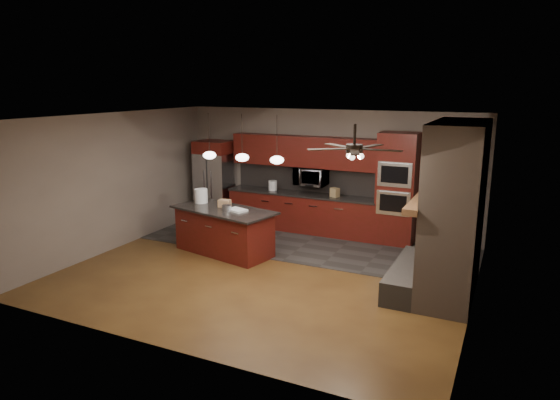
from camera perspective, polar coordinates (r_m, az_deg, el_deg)
The scene contains 22 objects.
ground at distance 9.22m, azimuth -1.39°, elevation -8.20°, with size 7.00×7.00×0.00m, color brown.
ceiling at distance 8.61m, azimuth -1.50°, elevation 9.45°, with size 7.00×6.00×0.02m, color white.
back_wall at distance 11.51m, azimuth 5.31°, elevation 3.29°, with size 7.00×0.02×2.80m, color slate.
right_wall at distance 7.91m, azimuth 21.82°, elevation -2.10°, with size 0.02×6.00×2.80m, color slate.
left_wall at distance 10.82m, azimuth -18.24°, elevation 2.06°, with size 0.02×6.00×2.80m, color slate.
slate_tile_patch at distance 10.76m, azimuth 2.94°, elevation -5.02°, with size 7.00×2.40×0.01m, color #312E2C.
fireplace_column at distance 8.36m, azimuth 18.81°, elevation -1.81°, with size 1.30×2.10×2.80m.
back_cabinetry at distance 11.55m, azimuth 2.61°, elevation 0.81°, with size 3.59×0.64×2.20m.
oven_tower at distance 10.80m, azimuth 13.22°, elevation 1.23°, with size 0.80×0.63×2.38m.
microwave at distance 11.40m, azimuth 3.57°, elevation 2.72°, with size 0.73×0.41×0.50m, color silver.
refrigerator at distance 12.47m, azimuth -7.41°, elevation 2.14°, with size 0.85×0.75×2.00m.
kitchen_island at distance 10.14m, azimuth -6.41°, elevation -3.51°, with size 2.30×1.42×0.92m.
white_bucket at distance 10.57m, azimuth -9.00°, elevation 0.47°, with size 0.27×0.27×0.29m, color white.
paint_can at distance 9.82m, azimuth -6.13°, elevation -0.93°, with size 0.18×0.18×0.12m, color #A0A1A5.
paint_tray at distance 9.82m, azimuth -4.95°, elevation -1.15°, with size 0.38×0.26×0.04m, color white.
cardboard_box at distance 10.15m, azimuth -6.35°, elevation -0.39°, with size 0.23×0.17×0.15m, color #A37A54.
counter_bucket at distance 11.79m, azimuth -0.84°, elevation 1.67°, with size 0.20×0.20×0.23m, color white.
counter_box at distance 11.15m, azimuth 6.28°, elevation 0.87°, with size 0.18×0.14×0.20m, color #977B4E.
pendant_left at distance 10.12m, azimuth -8.05°, elevation 5.11°, with size 0.26×0.26×0.92m.
pendant_center at distance 9.73m, azimuth -4.35°, elevation 4.89°, with size 0.26×0.26×0.92m.
pendant_right at distance 9.39m, azimuth -0.35°, elevation 4.62°, with size 0.26×0.26×0.92m.
ceiling_fan at distance 7.23m, azimuth 8.49°, elevation 5.89°, with size 1.27×1.33×0.41m.
Camera 1 is at (3.88, -7.66, 3.34)m, focal length 32.00 mm.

